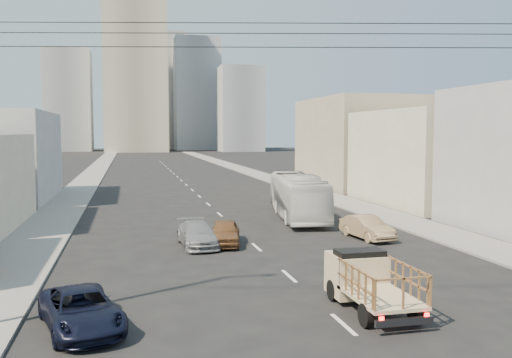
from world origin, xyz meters
name	(u,v)px	position (x,y,z in m)	size (l,w,h in m)	color
ground	(371,349)	(0.00, 0.00, 0.00)	(420.00, 420.00, 0.00)	black
sidewalk_left	(93,174)	(-11.75, 70.00, 0.06)	(3.50, 180.00, 0.12)	slate
sidewalk_right	(247,171)	(11.75, 70.00, 0.06)	(3.50, 180.00, 0.12)	slate
lane_dashes	(184,182)	(0.00, 53.00, 0.01)	(0.15, 104.00, 0.01)	silver
flatbed_pickup	(370,278)	(1.44, 3.20, 1.09)	(1.95, 4.41, 1.90)	tan
navy_pickup	(81,310)	(-8.08, 3.46, 0.62)	(2.06, 4.47, 1.24)	black
city_bus	(298,196)	(5.15, 22.99, 1.58)	(2.65, 11.35, 3.16)	silver
sedan_brown	(225,232)	(-1.52, 15.08, 0.68)	(1.60, 3.97, 1.35)	brown
sedan_tan	(367,227)	(6.72, 14.83, 0.66)	(1.40, 4.02, 1.32)	#917454
sedan_grey	(197,234)	(-3.03, 15.02, 0.65)	(1.81, 4.45, 1.29)	gray
overhead_wires	(354,35)	(0.00, 1.50, 8.97)	(23.01, 5.02, 0.72)	black
bldg_right_mid	(440,157)	(19.50, 28.00, 4.00)	(11.00, 14.00, 8.00)	#C2B69C
bldg_right_far	(366,142)	(20.00, 44.00, 5.00)	(12.00, 16.00, 10.00)	gray
high_rise_tower	(135,60)	(-4.00, 170.00, 30.00)	(20.00, 20.00, 60.00)	#9E937A
midrise_ne	(197,95)	(18.00, 185.00, 20.00)	(16.00, 16.00, 40.00)	gray
midrise_nw	(68,101)	(-26.00, 180.00, 17.00)	(15.00, 15.00, 34.00)	gray
midrise_back	(161,92)	(6.00, 200.00, 22.00)	(18.00, 18.00, 44.00)	#949497
midrise_east	(240,109)	(30.00, 165.00, 14.00)	(14.00, 14.00, 28.00)	gray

